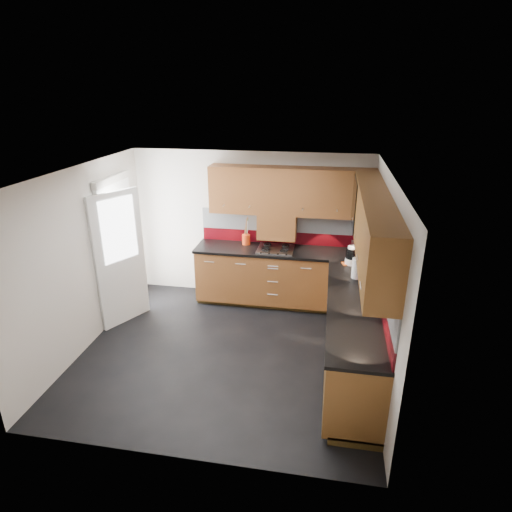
% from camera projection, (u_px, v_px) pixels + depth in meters
% --- Properties ---
extents(room, '(4.00, 3.80, 2.64)m').
position_uv_depth(room, '(224.00, 247.00, 5.19)').
color(room, black).
extents(base_cabinets, '(2.70, 3.20, 0.95)m').
position_uv_depth(base_cabinets, '(311.00, 304.00, 6.06)').
color(base_cabinets, '#5D2E14').
rests_on(base_cabinets, room).
extents(countertop, '(2.72, 3.22, 0.04)m').
position_uv_depth(countertop, '(312.00, 273.00, 5.88)').
color(countertop, black).
rests_on(countertop, base_cabinets).
extents(backsplash, '(2.70, 3.20, 0.54)m').
position_uv_depth(backsplash, '(330.00, 249.00, 5.94)').
color(backsplash, maroon).
rests_on(backsplash, countertop).
extents(upper_cabinets, '(2.50, 3.20, 0.72)m').
position_uv_depth(upper_cabinets, '(329.00, 208.00, 5.58)').
color(upper_cabinets, '#5D2E14').
rests_on(upper_cabinets, room).
extents(extractor_hood, '(0.60, 0.33, 0.40)m').
position_uv_depth(extractor_hood, '(277.00, 226.00, 6.69)').
color(extractor_hood, '#5D2E14').
rests_on(extractor_hood, room).
extents(glass_cabinet, '(0.32, 0.80, 0.66)m').
position_uv_depth(glass_cabinet, '(365.00, 202.00, 5.75)').
color(glass_cabinet, black).
rests_on(glass_cabinet, room).
extents(back_door, '(0.42, 1.19, 2.04)m').
position_uv_depth(back_door, '(120.00, 252.00, 6.33)').
color(back_door, white).
rests_on(back_door, room).
extents(gas_hob, '(0.56, 0.49, 0.04)m').
position_uv_depth(gas_hob, '(275.00, 249.00, 6.66)').
color(gas_hob, silver).
rests_on(gas_hob, countertop).
extents(utensil_pot, '(0.13, 0.13, 0.46)m').
position_uv_depth(utensil_pot, '(246.00, 238.00, 6.87)').
color(utensil_pot, red).
rests_on(utensil_pot, countertop).
extents(toaster, '(0.26, 0.19, 0.18)m').
position_uv_depth(toaster, '(360.00, 247.00, 6.56)').
color(toaster, silver).
rests_on(toaster, countertop).
extents(food_processor, '(0.17, 0.17, 0.28)m').
position_uv_depth(food_processor, '(351.00, 256.00, 6.08)').
color(food_processor, white).
rests_on(food_processor, countertop).
extents(paper_towel, '(0.17, 0.17, 0.27)m').
position_uv_depth(paper_towel, '(357.00, 268.00, 5.65)').
color(paper_towel, white).
rests_on(paper_towel, countertop).
extents(orange_cloth, '(0.18, 0.17, 0.02)m').
position_uv_depth(orange_cloth, '(347.00, 264.00, 6.13)').
color(orange_cloth, '#DC5818').
rests_on(orange_cloth, countertop).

